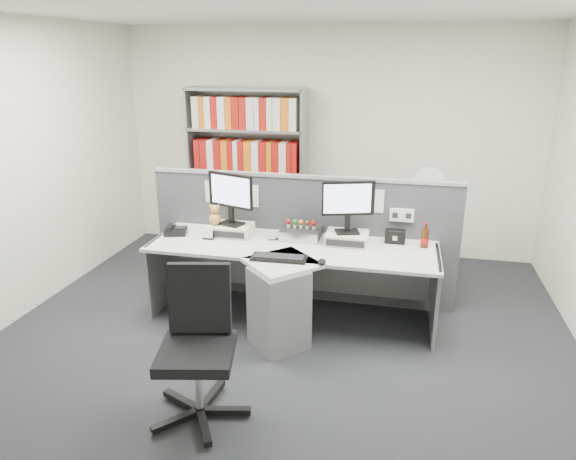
% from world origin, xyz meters
% --- Properties ---
extents(ground, '(5.50, 5.50, 0.00)m').
position_xyz_m(ground, '(0.00, 0.00, 0.00)').
color(ground, '#2B2F33').
rests_on(ground, ground).
extents(room_shell, '(5.04, 5.54, 2.72)m').
position_xyz_m(room_shell, '(0.00, 0.00, 1.79)').
color(room_shell, white).
rests_on(room_shell, ground).
extents(partition, '(3.00, 0.08, 1.27)m').
position_xyz_m(partition, '(0.00, 1.25, 0.65)').
color(partition, '#42464B').
rests_on(partition, ground).
extents(desk, '(2.60, 1.20, 0.72)m').
position_xyz_m(desk, '(0.00, 0.60, 0.46)').
color(desk, silver).
rests_on(desk, ground).
extents(monitor_riser_left, '(0.38, 0.31, 0.10)m').
position_xyz_m(monitor_riser_left, '(-0.62, 0.98, 0.77)').
color(monitor_riser_left, beige).
rests_on(monitor_riser_left, desk).
extents(monitor_riser_right, '(0.38, 0.31, 0.10)m').
position_xyz_m(monitor_riser_right, '(0.48, 0.98, 0.77)').
color(monitor_riser_right, beige).
rests_on(monitor_riser_right, desk).
extents(monitor_left, '(0.47, 0.22, 0.50)m').
position_xyz_m(monitor_left, '(-0.62, 0.98, 1.12)').
color(monitor_left, black).
rests_on(monitor_left, monitor_riser_left).
extents(monitor_right, '(0.46, 0.21, 0.48)m').
position_xyz_m(monitor_right, '(0.48, 0.98, 1.11)').
color(monitor_right, black).
rests_on(monitor_right, monitor_riser_right).
extents(desktop_pc, '(0.36, 0.32, 0.10)m').
position_xyz_m(desktop_pc, '(0.04, 1.04, 0.77)').
color(desktop_pc, black).
rests_on(desktop_pc, desk).
extents(figurines, '(0.29, 0.05, 0.09)m').
position_xyz_m(figurines, '(0.04, 1.02, 0.87)').
color(figurines, beige).
rests_on(figurines, desktop_pc).
extents(keyboard, '(0.47, 0.19, 0.03)m').
position_xyz_m(keyboard, '(-0.03, 0.46, 0.73)').
color(keyboard, black).
rests_on(keyboard, desk).
extents(mouse, '(0.07, 0.11, 0.04)m').
position_xyz_m(mouse, '(0.33, 0.43, 0.74)').
color(mouse, black).
rests_on(mouse, desk).
extents(desk_phone, '(0.24, 0.23, 0.09)m').
position_xyz_m(desk_phone, '(-1.16, 0.88, 0.75)').
color(desk_phone, black).
rests_on(desk_phone, desk).
extents(desk_calendar, '(0.10, 0.08, 0.12)m').
position_xyz_m(desk_calendar, '(-0.80, 0.81, 0.77)').
color(desk_calendar, black).
rests_on(desk_calendar, desk).
extents(plush_toy, '(0.11, 0.11, 0.19)m').
position_xyz_m(plush_toy, '(-0.78, 0.95, 0.90)').
color(plush_toy, '#C88942').
rests_on(plush_toy, monitor_riser_left).
extents(speaker, '(0.18, 0.10, 0.12)m').
position_xyz_m(speaker, '(0.90, 1.09, 0.78)').
color(speaker, black).
rests_on(speaker, desk).
extents(cola_bottle, '(0.07, 0.07, 0.23)m').
position_xyz_m(cola_bottle, '(1.16, 1.02, 0.81)').
color(cola_bottle, '#3F190A').
rests_on(cola_bottle, desk).
extents(shelving_unit, '(1.41, 0.40, 2.00)m').
position_xyz_m(shelving_unit, '(-0.90, 2.44, 0.98)').
color(shelving_unit, gray).
rests_on(shelving_unit, ground).
extents(filing_cabinet, '(0.45, 0.61, 0.70)m').
position_xyz_m(filing_cabinet, '(1.20, 1.99, 0.35)').
color(filing_cabinet, gray).
rests_on(filing_cabinet, ground).
extents(desk_fan, '(0.33, 0.20, 0.56)m').
position_xyz_m(desk_fan, '(1.20, 1.99, 1.05)').
color(desk_fan, white).
rests_on(desk_fan, filing_cabinet).
extents(office_chair, '(0.67, 0.66, 1.02)m').
position_xyz_m(office_chair, '(-0.32, -0.65, 0.54)').
color(office_chair, silver).
rests_on(office_chair, ground).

